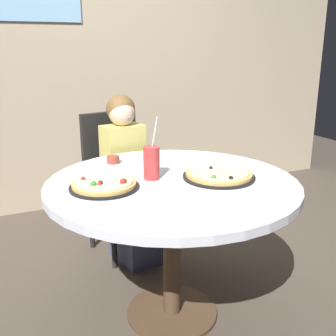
{
  "coord_description": "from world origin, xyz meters",
  "views": [
    {
      "loc": [
        -0.78,
        -1.69,
        1.37
      ],
      "look_at": [
        0.0,
        0.05,
        0.8
      ],
      "focal_mm": 43.46,
      "sensor_mm": 36.0,
      "label": 1
    }
  ],
  "objects": [
    {
      "name": "wall_with_window",
      "position": [
        -0.0,
        1.83,
        1.45
      ],
      "size": [
        5.2,
        0.14,
        2.9
      ],
      "color": "tan",
      "rests_on": "ground_plane"
    },
    {
      "name": "chair_wooden",
      "position": [
        -0.02,
        0.87,
        0.53
      ],
      "size": [
        0.47,
        0.47,
        0.95
      ],
      "color": "black",
      "rests_on": "ground_plane"
    },
    {
      "name": "soda_cup",
      "position": [
        -0.08,
        0.07,
        0.83
      ],
      "size": [
        0.08,
        0.08,
        0.31
      ],
      "color": "#B73333",
      "rests_on": "dining_table"
    },
    {
      "name": "sauce_bowl",
      "position": [
        -0.17,
        0.41,
        0.77
      ],
      "size": [
        0.07,
        0.07,
        0.04
      ],
      "primitive_type": "cylinder",
      "color": "brown",
      "rests_on": "dining_table"
    },
    {
      "name": "dining_table",
      "position": [
        0.0,
        0.0,
        0.65
      ],
      "size": [
        1.22,
        1.22,
        0.75
      ],
      "color": "silver",
      "rests_on": "ground_plane"
    },
    {
      "name": "diner_child",
      "position": [
        0.01,
        0.69,
        0.48
      ],
      "size": [
        0.32,
        0.43,
        1.08
      ],
      "color": "#3F4766",
      "rests_on": "ground_plane"
    },
    {
      "name": "ground_plane",
      "position": [
        0.0,
        0.0,
        0.0
      ],
      "size": [
        8.0,
        8.0,
        0.0
      ],
      "primitive_type": "plane",
      "color": "#4C4238"
    },
    {
      "name": "pizza_cheese",
      "position": [
        -0.33,
        0.03,
        0.77
      ],
      "size": [
        0.32,
        0.32,
        0.05
      ],
      "color": "black",
      "rests_on": "dining_table"
    },
    {
      "name": "pizza_veggie",
      "position": [
        0.23,
        -0.06,
        0.77
      ],
      "size": [
        0.36,
        0.36,
        0.05
      ],
      "color": "black",
      "rests_on": "dining_table"
    }
  ]
}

